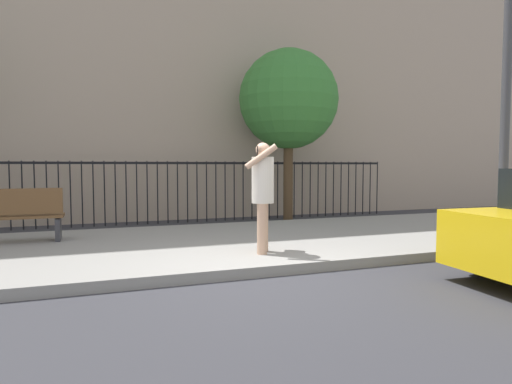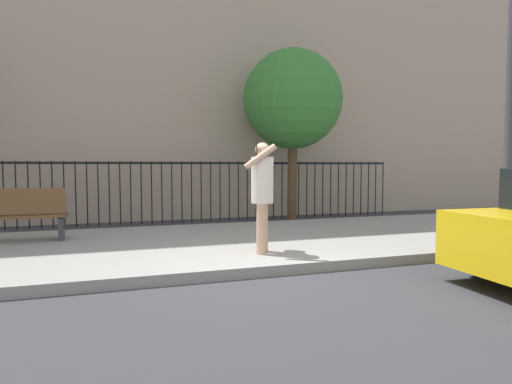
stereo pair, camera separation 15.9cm
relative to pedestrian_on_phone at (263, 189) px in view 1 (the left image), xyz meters
The scene contains 6 objects.
ground_plane 1.47m from the pedestrian_on_phone, 109.62° to the right, with size 60.00×60.00×0.00m, color #333338.
sidewalk 1.71m from the pedestrian_on_phone, 103.57° to the left, with size 28.00×4.40×0.15m, color gray.
iron_fence 5.02m from the pedestrian_on_phone, 93.61° to the left, with size 12.03×0.04×1.60m.
pedestrian_on_phone is the anchor object (origin of this frame).
street_bench 4.37m from the pedestrian_on_phone, 149.83° to the left, with size 1.60×0.45×0.95m.
street_tree_near 5.44m from the pedestrian_on_phone, 61.30° to the left, with size 2.62×2.62×4.55m.
Camera 1 is at (-2.04, -5.27, 1.49)m, focal length 30.32 mm.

